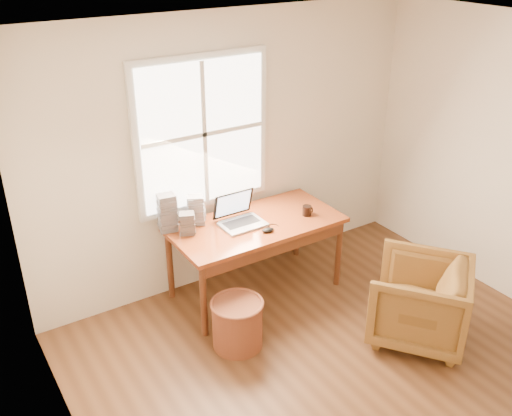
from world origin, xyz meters
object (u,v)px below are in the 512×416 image
at_px(laptop, 243,212).
at_px(cd_stack_a, 196,210).
at_px(wicker_stool, 237,324).
at_px(desk, 256,224).
at_px(coffee_mug, 307,211).
at_px(armchair, 419,301).

xyz_separation_m(laptop, cd_stack_a, (-0.34, 0.27, -0.00)).
bearing_deg(wicker_stool, laptop, 54.74).
relative_size(desk, coffee_mug, 16.69).
bearing_deg(cd_stack_a, laptop, -38.12).
distance_m(armchair, wicker_stool, 1.55).
relative_size(armchair, coffee_mug, 8.27).
xyz_separation_m(desk, coffee_mug, (0.49, -0.13, 0.07)).
bearing_deg(wicker_stool, coffee_mug, 24.11).
relative_size(desk, cd_stack_a, 5.67).
height_order(laptop, cd_stack_a, laptop).
bearing_deg(armchair, coffee_mug, -112.53).
distance_m(armchair, coffee_mug, 1.31).
bearing_deg(desk, coffee_mug, -15.30).
xyz_separation_m(desk, laptop, (-0.13, 0.01, 0.16)).
xyz_separation_m(desk, cd_stack_a, (-0.47, 0.28, 0.16)).
bearing_deg(wicker_stool, armchair, -27.71).
distance_m(wicker_stool, cd_stack_a, 1.12).
bearing_deg(armchair, wicker_stool, -65.00).
distance_m(desk, coffee_mug, 0.51).
bearing_deg(coffee_mug, desk, -171.16).
bearing_deg(coffee_mug, cd_stack_a, -178.96).
height_order(desk, coffee_mug, coffee_mug).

